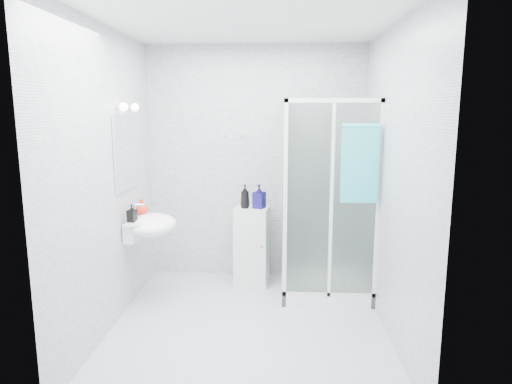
# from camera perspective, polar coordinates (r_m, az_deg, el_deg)

# --- Properties ---
(room) EXTENTS (2.40, 2.60, 2.60)m
(room) POSITION_cam_1_polar(r_m,az_deg,el_deg) (3.83, -1.01, 1.28)
(room) COLOR silver
(room) RESTS_ON ground
(shower_enclosure) EXTENTS (0.90, 0.95, 2.00)m
(shower_enclosure) POSITION_cam_1_polar(r_m,az_deg,el_deg) (4.79, 7.74, -7.47)
(shower_enclosure) COLOR white
(shower_enclosure) RESTS_ON ground
(wall_basin) EXTENTS (0.46, 0.56, 0.35)m
(wall_basin) POSITION_cam_1_polar(r_m,az_deg,el_deg) (4.54, -13.13, -4.05)
(wall_basin) COLOR white
(wall_basin) RESTS_ON ground
(mirror) EXTENTS (0.02, 0.60, 0.70)m
(mirror) POSITION_cam_1_polar(r_m,az_deg,el_deg) (4.49, -15.95, 4.77)
(mirror) COLOR white
(mirror) RESTS_ON room
(vanity_lights) EXTENTS (0.10, 0.40, 0.08)m
(vanity_lights) POSITION_cam_1_polar(r_m,az_deg,el_deg) (4.45, -15.61, 10.17)
(vanity_lights) COLOR silver
(vanity_lights) RESTS_ON room
(wall_hooks) EXTENTS (0.23, 0.06, 0.03)m
(wall_hooks) POSITION_cam_1_polar(r_m,az_deg,el_deg) (5.07, -2.90, 7.10)
(wall_hooks) COLOR silver
(wall_hooks) RESTS_ON room
(storage_cabinet) EXTENTS (0.39, 0.40, 0.86)m
(storage_cabinet) POSITION_cam_1_polar(r_m,az_deg,el_deg) (5.03, -0.51, -6.72)
(storage_cabinet) COLOR silver
(storage_cabinet) RESTS_ON ground
(hand_towel) EXTENTS (0.34, 0.05, 0.72)m
(hand_towel) POSITION_cam_1_polar(r_m,az_deg,el_deg) (4.23, 12.87, 3.71)
(hand_towel) COLOR #2FADB5
(hand_towel) RESTS_ON shower_enclosure
(shampoo_bottle_a) EXTENTS (0.12, 0.12, 0.26)m
(shampoo_bottle_a) POSITION_cam_1_polar(r_m,az_deg,el_deg) (4.88, -1.39, -0.54)
(shampoo_bottle_a) COLOR black
(shampoo_bottle_a) RESTS_ON storage_cabinet
(shampoo_bottle_b) EXTENTS (0.15, 0.15, 0.26)m
(shampoo_bottle_b) POSITION_cam_1_polar(r_m,az_deg,el_deg) (4.87, 0.40, -0.55)
(shampoo_bottle_b) COLOR #120D4E
(shampoo_bottle_b) RESTS_ON storage_cabinet
(soap_dispenser_orange) EXTENTS (0.13, 0.13, 0.16)m
(soap_dispenser_orange) POSITION_cam_1_polar(r_m,az_deg,el_deg) (4.69, -14.09, -1.81)
(soap_dispenser_orange) COLOR red
(soap_dispenser_orange) RESTS_ON wall_basin
(soap_dispenser_black) EXTENTS (0.09, 0.09, 0.17)m
(soap_dispenser_black) POSITION_cam_1_polar(r_m,az_deg,el_deg) (4.41, -15.26, -2.57)
(soap_dispenser_black) COLOR black
(soap_dispenser_black) RESTS_ON wall_basin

